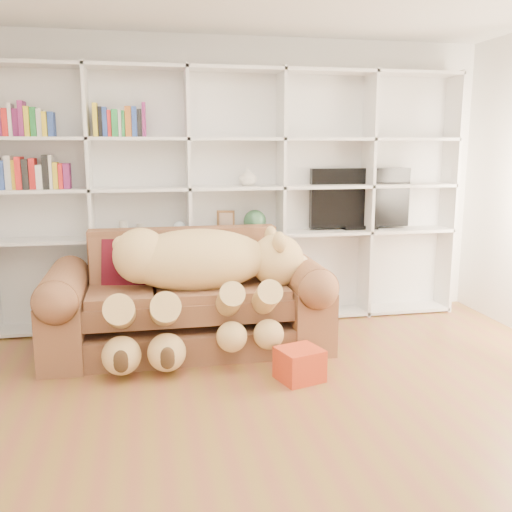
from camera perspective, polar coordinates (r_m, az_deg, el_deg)
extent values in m
plane|color=brown|center=(3.57, 4.28, -17.36)|extent=(5.00, 5.00, 0.00)
cube|color=white|center=(5.60, -2.40, 7.50)|extent=(5.00, 0.02, 2.70)
cube|color=white|center=(5.57, -2.33, 5.94)|extent=(4.40, 0.03, 2.40)
cube|color=white|center=(5.37, -16.18, 5.32)|extent=(0.03, 0.35, 2.40)
cube|color=white|center=(5.36, -6.73, 5.68)|extent=(0.03, 0.35, 2.40)
cube|color=white|center=(5.50, 2.48, 5.88)|extent=(0.03, 0.35, 2.40)
cube|color=white|center=(5.78, 11.04, 5.93)|extent=(0.03, 0.35, 2.40)
cube|color=white|center=(6.16, 18.68, 5.86)|extent=(0.03, 0.35, 2.40)
cube|color=white|center=(5.65, -1.99, -6.11)|extent=(4.40, 0.35, 0.03)
cube|color=white|center=(5.46, -2.04, 2.14)|extent=(4.40, 0.35, 0.03)
cube|color=white|center=(5.41, -2.08, 6.85)|extent=(4.40, 0.35, 0.03)
cube|color=white|center=(5.39, -2.11, 11.62)|extent=(4.40, 0.35, 0.03)
cube|color=white|center=(5.44, -2.16, 18.17)|extent=(4.40, 0.35, 0.03)
cube|color=brown|center=(4.90, -6.72, -7.82)|extent=(2.21, 0.90, 0.23)
cube|color=brown|center=(4.78, -6.79, -3.96)|extent=(1.64, 0.74, 0.32)
cube|color=brown|center=(5.14, -7.21, -0.39)|extent=(1.64, 0.21, 0.58)
cube|color=brown|center=(4.88, -18.49, -6.28)|extent=(0.34, 1.00, 0.58)
cube|color=brown|center=(5.02, 4.62, -5.26)|extent=(0.34, 1.00, 0.58)
cylinder|color=brown|center=(4.81, -18.70, -2.98)|extent=(0.34, 0.95, 0.34)
cylinder|color=brown|center=(4.95, 4.67, -2.04)|extent=(0.34, 0.95, 0.34)
ellipsoid|color=#E4BD72|center=(4.69, -5.91, -0.39)|extent=(1.18, 0.57, 0.51)
sphere|color=#E4BD72|center=(4.66, -11.43, 0.01)|extent=(0.45, 0.45, 0.45)
sphere|color=#E4BD72|center=(4.80, 2.13, -0.44)|extent=(0.45, 0.45, 0.45)
sphere|color=beige|center=(4.86, 4.12, -1.07)|extent=(0.22, 0.22, 0.22)
sphere|color=#402A17|center=(4.88, 5.10, -1.15)|extent=(0.07, 0.07, 0.07)
ellipsoid|color=#E4BD72|center=(4.61, 2.35, 1.40)|extent=(0.11, 0.18, 0.18)
ellipsoid|color=#E4BD72|center=(4.92, 1.49, 2.01)|extent=(0.11, 0.18, 0.18)
sphere|color=#E4BD72|center=(4.65, -13.24, 1.06)|extent=(0.15, 0.15, 0.15)
cylinder|color=#E4BD72|center=(4.44, -2.79, -4.65)|extent=(0.19, 0.54, 0.40)
cylinder|color=#E4BD72|center=(4.49, 0.83, -4.46)|extent=(0.19, 0.54, 0.40)
cylinder|color=#E4BD72|center=(4.42, -13.38, -5.60)|extent=(0.22, 0.63, 0.46)
cylinder|color=#E4BD72|center=(4.41, -9.12, -5.45)|extent=(0.22, 0.63, 0.46)
sphere|color=#E4BD72|center=(4.35, -2.42, -8.12)|extent=(0.23, 0.23, 0.23)
sphere|color=#E4BD72|center=(4.40, 1.30, -7.88)|extent=(0.23, 0.23, 0.23)
sphere|color=#E4BD72|center=(4.33, -13.30, -9.62)|extent=(0.29, 0.29, 0.29)
sphere|color=#E4BD72|center=(4.33, -8.92, -9.46)|extent=(0.29, 0.29, 0.29)
cube|color=#500D12|center=(4.94, -12.67, -0.81)|extent=(0.45, 0.30, 0.44)
cube|color=#B63418|center=(4.25, 4.38, -10.74)|extent=(0.37, 0.35, 0.24)
cube|color=black|center=(5.80, 10.36, 5.75)|extent=(1.03, 0.08, 0.59)
cube|color=black|center=(5.84, 10.26, 2.89)|extent=(0.34, 0.18, 0.04)
cube|color=brown|center=(5.43, -3.04, 3.47)|extent=(0.17, 0.07, 0.21)
sphere|color=#2E593A|center=(5.47, -0.11, 3.49)|extent=(0.22, 0.22, 0.22)
cylinder|color=beige|center=(5.38, -13.12, 2.69)|extent=(0.09, 0.09, 0.15)
cylinder|color=beige|center=(5.38, -11.46, 2.60)|extent=(0.08, 0.08, 0.12)
sphere|color=silver|center=(5.39, -7.66, 2.82)|extent=(0.13, 0.13, 0.13)
imported|color=silver|center=(5.42, -0.83, 7.95)|extent=(0.18, 0.18, 0.18)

